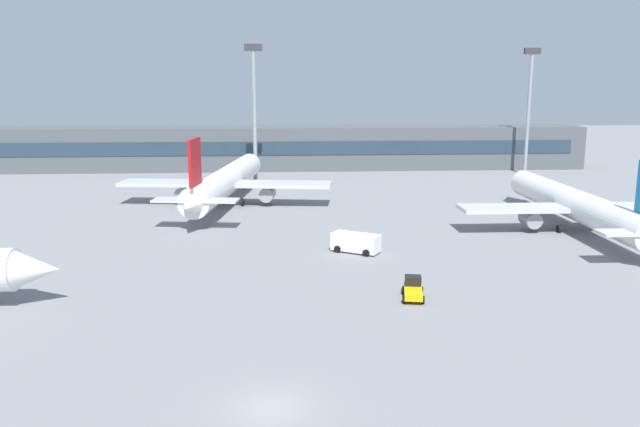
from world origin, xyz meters
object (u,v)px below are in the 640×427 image
at_px(baggage_tug_yellow, 413,289).
at_px(service_van_white, 356,242).
at_px(airplane_mid, 573,204).
at_px(airplane_far, 227,180).
at_px(floodlight_tower_west, 254,104).
at_px(floodlight_tower_east, 529,102).

relative_size(baggage_tug_yellow, service_van_white, 0.69).
xyz_separation_m(airplane_mid, baggage_tug_yellow, (-25.50, -25.08, -2.38)).
height_order(airplane_far, service_van_white, airplane_far).
bearing_deg(floodlight_tower_west, service_van_white, -75.93).
distance_m(airplane_mid, floodlight_tower_east, 51.41).
distance_m(airplane_far, service_van_white, 34.50).
bearing_deg(airplane_mid, airplane_far, 155.44).
relative_size(airplane_mid, floodlight_tower_east, 1.70).
relative_size(service_van_white, floodlight_tower_east, 0.22).
xyz_separation_m(baggage_tug_yellow, service_van_white, (-3.16, 15.22, 0.31)).
bearing_deg(service_van_white, airplane_far, 118.08).
distance_m(airplane_mid, airplane_far, 49.33).
height_order(airplane_mid, baggage_tug_yellow, airplane_mid).
bearing_deg(service_van_white, airplane_mid, 18.99).
bearing_deg(service_van_white, floodlight_tower_west, 104.07).
height_order(airplane_mid, floodlight_tower_west, floodlight_tower_west).
relative_size(airplane_far, floodlight_tower_west, 1.85).
bearing_deg(airplane_mid, service_van_white, -161.01).
height_order(baggage_tug_yellow, service_van_white, service_van_white).
bearing_deg(airplane_far, service_van_white, -61.92).
bearing_deg(floodlight_tower_west, baggage_tug_yellow, -76.47).
distance_m(airplane_far, floodlight_tower_east, 64.95).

